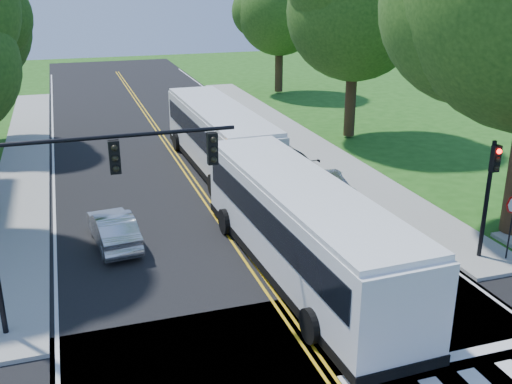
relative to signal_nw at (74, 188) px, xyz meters
name	(u,v)px	position (x,y,z in m)	size (l,w,h in m)	color
road	(195,184)	(5.86, 11.57, -4.37)	(14.00, 96.00, 0.01)	black
center_line	(180,162)	(5.86, 15.57, -4.36)	(0.36, 70.00, 0.01)	gold
edge_line_w	(53,174)	(-0.94, 15.57, -4.36)	(0.12, 70.00, 0.01)	silver
edge_line_e	(292,152)	(12.66, 15.57, -4.36)	(0.12, 70.00, 0.01)	silver
stop_bar	(449,357)	(9.36, -4.83, -4.36)	(6.60, 0.40, 0.01)	silver
sidewalk_nw	(25,160)	(-2.44, 18.57, -4.30)	(2.60, 40.00, 0.15)	gray
sidewalk_ne	(297,136)	(14.16, 18.57, -4.30)	(2.60, 40.00, 0.15)	gray
tree_east_mid	(355,12)	(17.36, 17.57, 3.48)	(8.40, 8.40, 11.93)	#332614
tree_east_far	(280,13)	(18.36, 33.57, 2.48)	(7.20, 7.20, 10.34)	#332614
signal_nw	(74,188)	(0.00, 0.00, 0.00)	(7.15, 0.46, 5.66)	black
signal_ne	(490,185)	(14.06, 0.01, -1.41)	(0.30, 0.46, 4.40)	black
bus_lead	(301,227)	(7.31, 1.08, -2.59)	(3.53, 13.11, 3.37)	silver
bus_follow	(219,137)	(7.70, 13.74, -2.58)	(3.39, 13.16, 3.39)	silver
hatchback	(113,229)	(1.28, 5.54, -3.69)	(1.44, 4.12, 1.36)	#B6B9BE
suv	(324,185)	(11.09, 7.55, -3.65)	(2.40, 5.20, 1.44)	silver
dark_sedan	(286,161)	(10.85, 11.85, -3.71)	(1.84, 4.53, 1.32)	black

